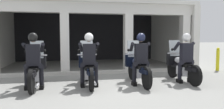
% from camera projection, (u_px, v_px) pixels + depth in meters
% --- Properties ---
extents(ground_plane, '(80.00, 80.00, 0.00)m').
position_uv_depth(ground_plane, '(100.00, 70.00, 9.49)').
color(ground_plane, gray).
extents(station_building, '(9.07, 5.27, 3.02)m').
position_uv_depth(station_building, '(90.00, 28.00, 11.58)').
color(station_building, black).
rests_on(station_building, ground).
extents(kerb_strip, '(8.57, 0.24, 0.12)m').
position_uv_depth(kerb_strip, '(99.00, 72.00, 8.68)').
color(kerb_strip, '#B7B5AD').
rests_on(kerb_strip, ground).
extents(motorcycle_far_left, '(0.62, 2.04, 1.35)m').
position_uv_depth(motorcycle_far_left, '(35.00, 70.00, 6.36)').
color(motorcycle_far_left, black).
rests_on(motorcycle_far_left, ground).
extents(police_officer_far_left, '(0.63, 0.61, 1.58)m').
position_uv_depth(police_officer_far_left, '(34.00, 56.00, 6.05)').
color(police_officer_far_left, black).
rests_on(police_officer_far_left, ground).
extents(motorcycle_center_left, '(0.62, 2.04, 1.35)m').
position_uv_depth(motorcycle_center_left, '(88.00, 69.00, 6.65)').
color(motorcycle_center_left, black).
rests_on(motorcycle_center_left, ground).
extents(police_officer_center_left, '(0.63, 0.61, 1.58)m').
position_uv_depth(police_officer_center_left, '(89.00, 55.00, 6.34)').
color(police_officer_center_left, black).
rests_on(police_officer_center_left, ground).
extents(motorcycle_center_right, '(0.62, 2.04, 1.35)m').
position_uv_depth(motorcycle_center_right, '(138.00, 68.00, 6.85)').
color(motorcycle_center_right, black).
rests_on(motorcycle_center_right, ground).
extents(police_officer_center_right, '(0.63, 0.61, 1.58)m').
position_uv_depth(police_officer_center_right, '(141.00, 55.00, 6.53)').
color(police_officer_center_right, black).
rests_on(police_officer_center_right, ground).
extents(motorcycle_far_right, '(0.62, 2.04, 1.35)m').
position_uv_depth(motorcycle_far_right, '(181.00, 66.00, 7.24)').
color(motorcycle_far_right, black).
rests_on(motorcycle_far_right, ground).
extents(police_officer_far_right, '(0.63, 0.61, 1.58)m').
position_uv_depth(police_officer_far_right, '(186.00, 54.00, 6.93)').
color(police_officer_far_right, black).
rests_on(police_officer_far_right, ground).
extents(bollard_kerbside, '(0.14, 0.14, 1.01)m').
position_uv_depth(bollard_kerbside, '(218.00, 59.00, 9.42)').
color(bollard_kerbside, yellow).
rests_on(bollard_kerbside, ground).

